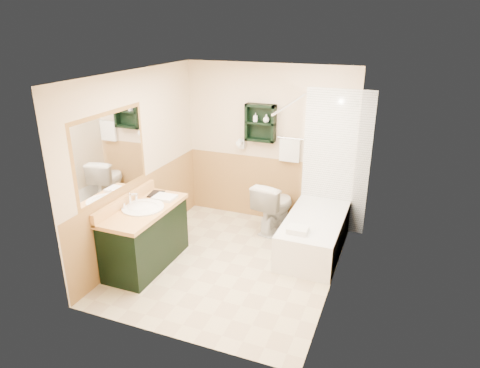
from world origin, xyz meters
name	(u,v)px	position (x,y,z in m)	size (l,w,h in m)	color
floor	(231,263)	(0.00, 0.00, 0.00)	(3.00, 3.00, 0.00)	beige
back_wall	(269,145)	(0.00, 1.52, 1.20)	(2.60, 0.04, 2.40)	beige
left_wall	(137,164)	(-1.32, 0.00, 1.20)	(0.04, 3.00, 2.40)	beige
right_wall	(341,192)	(1.32, 0.00, 1.20)	(0.04, 3.00, 2.40)	beige
ceiling	(229,73)	(0.00, 0.00, 2.42)	(2.60, 3.00, 0.04)	white
wainscot_left	(143,213)	(-1.29, 0.00, 0.50)	(2.98, 2.98, 1.00)	tan
wainscot_back	(267,188)	(0.00, 1.49, 0.50)	(2.58, 2.58, 1.00)	tan
mirror_frame	(111,154)	(-1.27, -0.55, 1.50)	(1.30, 1.30, 1.00)	olive
mirror_glass	(111,154)	(-1.27, -0.55, 1.50)	(1.20, 1.20, 0.90)	white
tile_right	(346,182)	(1.28, 0.75, 1.05)	(1.50, 1.50, 2.10)	white
tile_back	(336,163)	(1.03, 1.48, 1.05)	(0.95, 0.95, 2.10)	white
tile_accent	(352,115)	(1.27, 0.75, 1.90)	(1.50, 1.50, 0.10)	#144728
wall_shelf	(260,123)	(-0.10, 1.41, 1.55)	(0.45, 0.15, 0.55)	black
hair_dryer	(242,143)	(-0.40, 1.43, 1.20)	(0.10, 0.24, 0.18)	silver
towel_bar	(290,138)	(0.35, 1.45, 1.35)	(0.40, 0.06, 0.40)	white
curtain_rod	(292,103)	(0.53, 0.75, 2.00)	(0.03, 0.03, 1.60)	silver
shower_curtain	(292,163)	(0.53, 0.92, 1.15)	(1.05, 1.05, 1.70)	#C4B494
vanity	(146,237)	(-0.99, -0.40, 0.40)	(0.59, 1.25, 0.79)	black
bathtub	(314,234)	(0.93, 0.73, 0.25)	(0.74, 1.50, 0.49)	white
toilet	(274,206)	(0.23, 1.14, 0.38)	(0.43, 0.77, 0.76)	white
counter_towel	(165,197)	(-0.89, -0.05, 0.81)	(0.28, 0.22, 0.04)	white
vanity_book	(149,186)	(-1.16, 0.01, 0.91)	(0.17, 0.02, 0.23)	black
tub_towel	(298,230)	(0.81, 0.24, 0.53)	(0.25, 0.21, 0.07)	white
soap_bottle_a	(255,120)	(-0.18, 1.40, 1.59)	(0.06, 0.13, 0.06)	white
soap_bottle_b	(266,119)	(-0.01, 1.40, 1.61)	(0.09, 0.12, 0.09)	white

